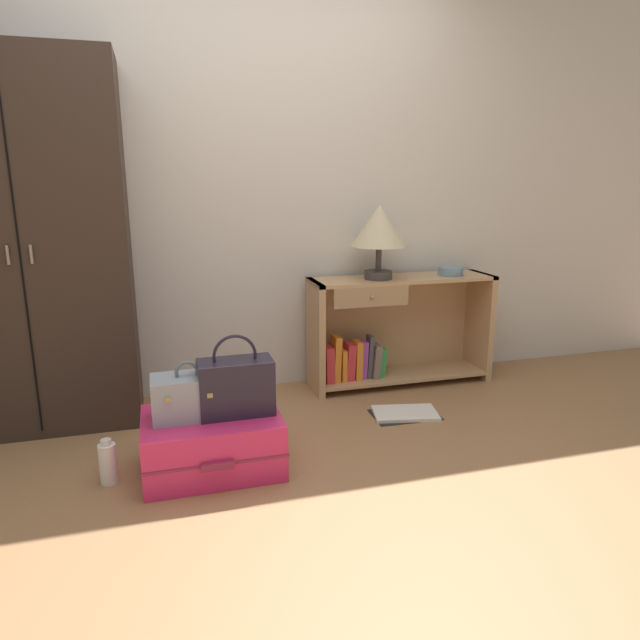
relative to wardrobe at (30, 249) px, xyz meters
The scene contains 11 objects.
ground_plane 1.91m from the wardrobe, 46.65° to the right, with size 9.00×9.00×0.00m, color #9E7047.
back_wall 1.23m from the wardrobe, 14.54° to the left, with size 6.40×0.10×2.60m, color beige.
wardrobe is the anchor object (origin of this frame).
bookshelf 2.12m from the wardrobe, ahead, with size 1.18×0.34×0.70m.
table_lamp 1.92m from the wardrobe, ahead, with size 0.34×0.34×0.45m.
bowl 2.43m from the wardrobe, ahead, with size 0.16×0.16×0.05m, color slate.
suitcase_large 1.38m from the wardrobe, 43.70° to the right, with size 0.62×0.46×0.26m.
train_case 1.20m from the wardrobe, 46.88° to the right, with size 0.32×0.20×0.26m.
handbag 1.33m from the wardrobe, 40.18° to the right, with size 0.33×0.16×0.37m.
bottle 1.20m from the wardrobe, 65.19° to the right, with size 0.08×0.08×0.20m.
open_book_on_floor 2.18m from the wardrobe, 13.36° to the right, with size 0.39×0.29×0.02m.
Camera 1 is at (-0.52, -1.98, 1.29)m, focal length 31.88 mm.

